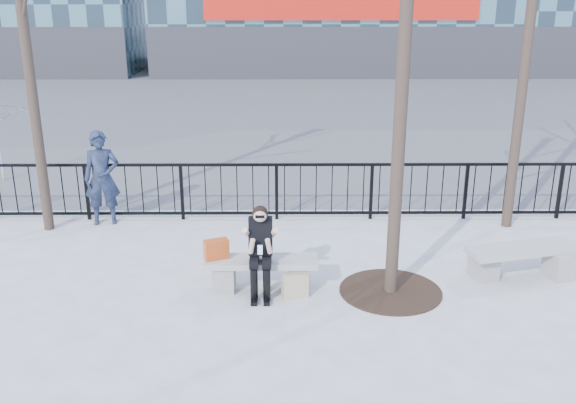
{
  "coord_description": "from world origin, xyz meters",
  "views": [
    {
      "loc": [
        0.33,
        -8.58,
        4.3
      ],
      "look_at": [
        0.4,
        0.8,
        1.1
      ],
      "focal_mm": 40.0,
      "sensor_mm": 36.0,
      "label": 1
    }
  ],
  "objects_px": {
    "standing_man": "(102,178)",
    "bench_second": "(522,258)",
    "seated_woman": "(260,252)",
    "bench_main": "(261,271)"
  },
  "relations": [
    {
      "from": "seated_woman",
      "to": "standing_man",
      "type": "height_order",
      "value": "standing_man"
    },
    {
      "from": "standing_man",
      "to": "bench_second",
      "type": "bearing_deg",
      "value": -31.26
    },
    {
      "from": "bench_second",
      "to": "standing_man",
      "type": "relative_size",
      "value": 0.98
    },
    {
      "from": "bench_main",
      "to": "seated_woman",
      "type": "distance_m",
      "value": 0.4
    },
    {
      "from": "bench_second",
      "to": "standing_man",
      "type": "bearing_deg",
      "value": 146.42
    },
    {
      "from": "bench_second",
      "to": "seated_woman",
      "type": "xyz_separation_m",
      "value": [
        -3.98,
        -0.54,
        0.35
      ]
    },
    {
      "from": "bench_main",
      "to": "seated_woman",
      "type": "relative_size",
      "value": 1.23
    },
    {
      "from": "bench_second",
      "to": "standing_man",
      "type": "height_order",
      "value": "standing_man"
    },
    {
      "from": "bench_second",
      "to": "seated_woman",
      "type": "bearing_deg",
      "value": 173.19
    },
    {
      "from": "bench_second",
      "to": "seated_woman",
      "type": "height_order",
      "value": "seated_woman"
    }
  ]
}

